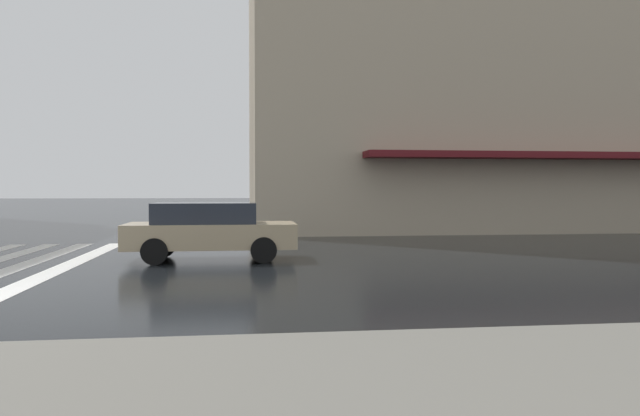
{
  "coord_description": "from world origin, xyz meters",
  "views": [
    {
      "loc": [
        -9.74,
        -4.66,
        1.75
      ],
      "look_at": [
        4.15,
        -6.42,
        1.31
      ],
      "focal_mm": 34.48,
      "sensor_mm": 36.0,
      "label": 1
    }
  ],
  "objects": [
    {
      "name": "car_champagne",
      "position": [
        5.5,
        -3.86,
        0.76
      ],
      "size": [
        1.85,
        4.1,
        1.41
      ],
      "color": "tan",
      "rests_on": "ground_plane"
    }
  ]
}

